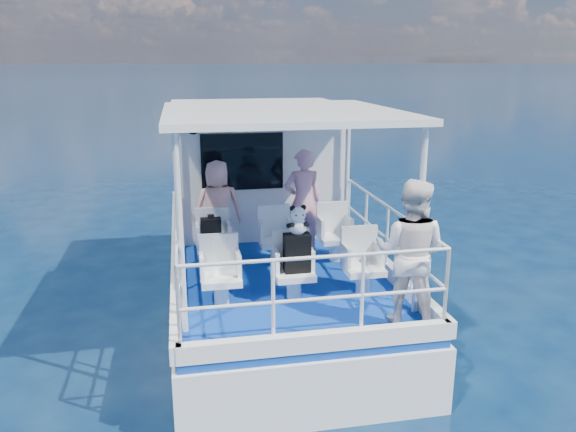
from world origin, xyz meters
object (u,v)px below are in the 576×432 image
object	(u,v)px
passenger_stbd_aft	(410,253)
backpack_center	(297,253)
panda	(298,220)
passenger_port_fwd	(218,208)

from	to	relation	value
passenger_stbd_aft	backpack_center	xyz separation A→B (m)	(-1.11, 0.84, -0.21)
passenger_stbd_aft	backpack_center	size ratio (longest dim) A/B	3.46
passenger_stbd_aft	panda	size ratio (longest dim) A/B	4.64
backpack_center	panda	bearing A→B (deg)	-39.17
passenger_stbd_aft	panda	world-z (taller)	passenger_stbd_aft
passenger_stbd_aft	panda	distance (m)	1.40
backpack_center	panda	world-z (taller)	panda
passenger_stbd_aft	panda	xyz separation A→B (m)	(-1.10, 0.83, 0.21)
passenger_stbd_aft	panda	bearing A→B (deg)	-1.75
passenger_port_fwd	passenger_stbd_aft	bearing A→B (deg)	124.06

